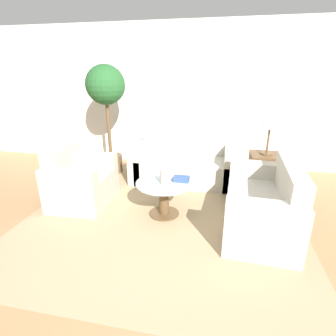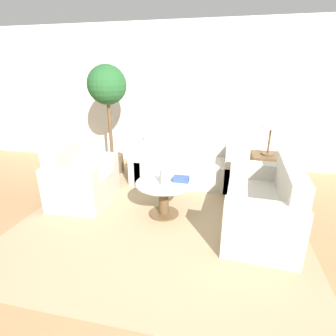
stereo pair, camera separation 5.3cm
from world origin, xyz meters
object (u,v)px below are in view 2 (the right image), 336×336
(loveseat, at_px, (265,207))
(table_lamp, at_px, (272,121))
(book_stack, at_px, (181,179))
(coffee_table, at_px, (164,194))
(potted_plant, at_px, (108,98))
(armchair, at_px, (80,182))
(bowl, at_px, (172,176))
(vase, at_px, (164,177))
(sofa_main, at_px, (185,164))

(loveseat, xyz_separation_m, table_lamp, (0.12, 1.12, 0.80))
(book_stack, bearing_deg, coffee_table, -157.16)
(loveseat, relative_size, potted_plant, 0.76)
(armchair, distance_m, table_lamp, 2.86)
(armchair, distance_m, potted_plant, 1.60)
(bowl, height_order, book_stack, book_stack)
(potted_plant, xyz_separation_m, vase, (1.29, -1.37, -0.79))
(bowl, bearing_deg, armchair, -177.35)
(coffee_table, distance_m, table_lamp, 1.89)
(potted_plant, distance_m, book_stack, 2.12)
(bowl, distance_m, book_stack, 0.17)
(loveseat, relative_size, vase, 7.84)
(armchair, height_order, potted_plant, potted_plant)
(armchair, height_order, book_stack, armchair)
(book_stack, bearing_deg, vase, -146.28)
(loveseat, relative_size, bowl, 8.03)
(vase, bearing_deg, bowl, 74.81)
(coffee_table, xyz_separation_m, bowl, (0.07, 0.18, 0.19))
(table_lamp, height_order, vase, table_lamp)
(sofa_main, relative_size, bowl, 9.57)
(armchair, xyz_separation_m, bowl, (1.31, 0.06, 0.19))
(coffee_table, height_order, bowl, bowl)
(armchair, xyz_separation_m, potted_plant, (-0.04, 1.20, 1.05))
(coffee_table, height_order, potted_plant, potted_plant)
(armchair, distance_m, book_stack, 1.46)
(armchair, distance_m, coffee_table, 1.25)
(armchair, xyz_separation_m, book_stack, (1.45, -0.04, 0.20))
(sofa_main, bearing_deg, vase, -93.34)
(coffee_table, xyz_separation_m, vase, (0.01, -0.04, 0.25))
(coffee_table, bearing_deg, loveseat, -2.98)
(potted_plant, bearing_deg, table_lamp, -5.75)
(vase, distance_m, bowl, 0.24)
(coffee_table, relative_size, bowl, 3.95)
(loveseat, bearing_deg, book_stack, -94.97)
(sofa_main, distance_m, vase, 1.30)
(armchair, bearing_deg, sofa_main, -53.18)
(potted_plant, bearing_deg, book_stack, -39.84)
(armchair, relative_size, loveseat, 0.66)
(table_lamp, xyz_separation_m, vase, (-1.33, -1.10, -0.54))
(loveseat, bearing_deg, coffee_table, -89.67)
(vase, bearing_deg, armchair, 172.41)
(sofa_main, xyz_separation_m, bowl, (-0.01, -1.04, 0.19))
(potted_plant, bearing_deg, vase, -46.66)
(coffee_table, distance_m, potted_plant, 2.12)
(table_lamp, relative_size, book_stack, 3.30)
(loveseat, distance_m, bowl, 1.19)
(loveseat, height_order, potted_plant, potted_plant)
(sofa_main, bearing_deg, armchair, -140.29)
(sofa_main, distance_m, coffee_table, 1.23)
(loveseat, bearing_deg, bowl, -98.84)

